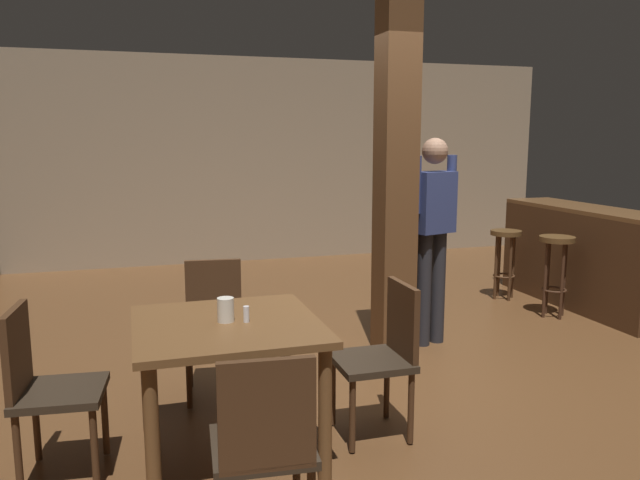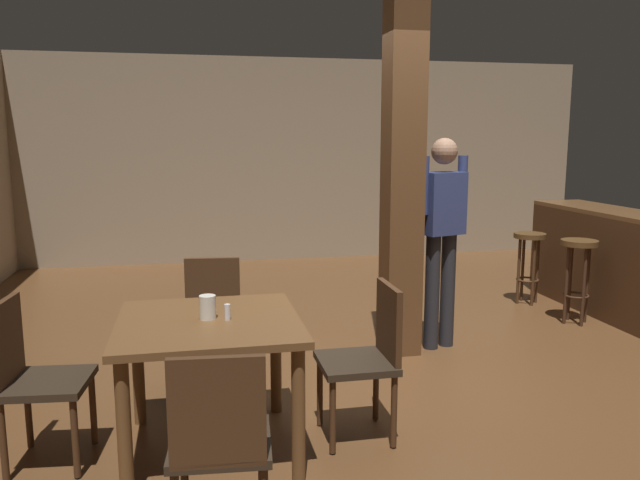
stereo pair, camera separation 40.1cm
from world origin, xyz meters
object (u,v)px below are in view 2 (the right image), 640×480
at_px(chair_west, 32,373).
at_px(chair_south, 220,439).
at_px(bar_counter, 605,261).
at_px(bar_stool_near, 578,262).
at_px(dining_table, 209,341).
at_px(standing_person, 442,228).
at_px(chair_east, 369,352).
at_px(salt_shaker, 227,312).
at_px(napkin_cup, 208,307).
at_px(chair_north, 212,318).
at_px(bar_stool_mid, 529,252).

height_order(chair_west, chair_south, same).
bearing_deg(bar_counter, bar_stool_near, -151.80).
relative_size(dining_table, bar_stool_near, 1.24).
bearing_deg(chair_south, standing_person, 50.01).
distance_m(chair_east, chair_west, 1.82).
xyz_separation_m(salt_shaker, bar_stool_near, (3.32, 1.77, -0.21)).
distance_m(chair_west, napkin_cup, 0.97).
height_order(chair_north, bar_counter, bar_counter).
xyz_separation_m(chair_south, bar_stool_near, (3.41, 2.63, 0.08)).
xyz_separation_m(chair_east, bar_counter, (2.99, 2.01, 0.02)).
bearing_deg(napkin_cup, standing_person, 35.39).
distance_m(napkin_cup, bar_stool_near, 3.84).
height_order(chair_north, chair_south, same).
height_order(chair_west, bar_stool_near, chair_west).
bearing_deg(napkin_cup, bar_counter, 26.93).
bearing_deg(chair_north, chair_east, -46.17).
distance_m(bar_stool_near, bar_stool_mid, 0.74).
distance_m(chair_west, standing_person, 3.17).
height_order(chair_east, chair_north, same).
bearing_deg(bar_counter, chair_east, -146.09).
bearing_deg(chair_north, salt_shaker, -86.34).
height_order(chair_north, chair_west, same).
bearing_deg(dining_table, chair_west, 177.89).
xyz_separation_m(dining_table, bar_stool_mid, (3.35, 2.48, -0.08)).
distance_m(chair_north, salt_shaker, 0.95).
relative_size(chair_east, bar_counter, 0.43).
xyz_separation_m(chair_west, napkin_cup, (0.92, -0.02, 0.31)).
relative_size(chair_east, chair_north, 1.00).
relative_size(bar_counter, bar_stool_near, 2.62).
bearing_deg(standing_person, bar_counter, 17.33).
distance_m(chair_east, salt_shaker, 0.85).
distance_m(chair_west, salt_shaker, 1.06).
bearing_deg(dining_table, napkin_cup, 103.50).
relative_size(dining_table, salt_shaker, 11.17).
relative_size(chair_west, salt_shaker, 10.18).
xyz_separation_m(dining_table, chair_west, (-0.92, 0.03, -0.12)).
height_order(chair_west, bar_counter, bar_counter).
distance_m(dining_table, napkin_cup, 0.19).
distance_m(dining_table, chair_east, 0.91).
bearing_deg(bar_stool_near, standing_person, -166.34).
bearing_deg(chair_east, dining_table, 178.77).
xyz_separation_m(dining_table, chair_east, (0.90, -0.02, -0.12)).
height_order(napkin_cup, bar_counter, bar_counter).
xyz_separation_m(chair_east, standing_person, (1.01, 1.39, 0.50)).
xyz_separation_m(chair_west, bar_counter, (4.80, 1.96, 0.02)).
xyz_separation_m(bar_counter, bar_stool_near, (-0.47, -0.25, 0.06)).
bearing_deg(chair_south, bar_stool_near, 37.66).
bearing_deg(chair_west, bar_counter, 22.14).
relative_size(bar_counter, bar_stool_mid, 2.78).
relative_size(chair_north, chair_west, 1.00).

